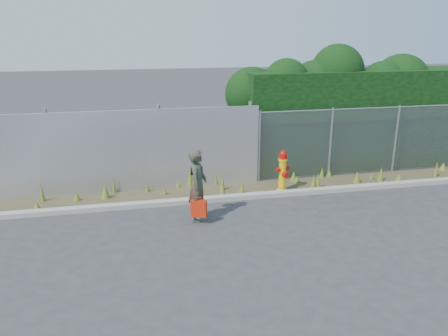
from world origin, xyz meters
TOP-DOWN VIEW (x-y plane):
  - ground at (0.00, 0.00)m, footprint 80.00×80.00m
  - curb at (0.00, 1.80)m, footprint 16.00×0.22m
  - weed_strip at (-0.45, 2.42)m, footprint 16.00×1.33m
  - corrugated_fence at (-3.25, 3.01)m, footprint 8.50×0.21m
  - chainlink_fence at (4.25, 3.00)m, footprint 6.50×0.07m
  - hedge at (4.34, 4.05)m, footprint 7.85×1.89m
  - fire_hydrant at (1.43, 2.08)m, footprint 0.39×0.35m
  - woman at (-1.03, 0.78)m, footprint 0.59×0.71m
  - red_tote_bag at (-1.06, 0.55)m, footprint 0.35×0.13m
  - black_shoulder_bag at (-1.02, 0.96)m, footprint 0.26×0.11m

SIDE VIEW (x-z plane):
  - ground at x=0.00m, z-range 0.00..0.00m
  - curb at x=0.00m, z-range 0.00..0.12m
  - weed_strip at x=-0.45m, z-range -0.16..0.39m
  - red_tote_bag at x=-1.06m, z-range 0.14..0.60m
  - fire_hydrant at x=1.43m, z-range -0.02..1.16m
  - woman at x=-1.03m, z-range 0.00..1.67m
  - chainlink_fence at x=4.25m, z-range 0.01..2.06m
  - corrugated_fence at x=-3.25m, z-range -0.05..2.25m
  - black_shoulder_bag at x=-1.02m, z-range 1.03..1.22m
  - hedge at x=4.34m, z-range 0.07..3.83m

